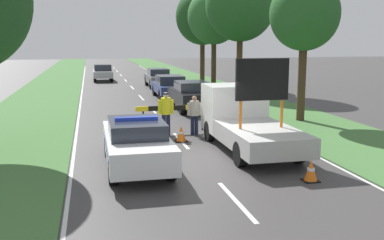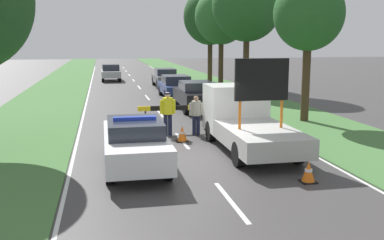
{
  "view_description": "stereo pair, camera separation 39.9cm",
  "coord_description": "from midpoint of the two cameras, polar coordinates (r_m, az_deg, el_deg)",
  "views": [
    {
      "loc": [
        -3.28,
        -13.64,
        3.78
      ],
      "look_at": [
        0.05,
        1.01,
        1.1
      ],
      "focal_mm": 42.0,
      "sensor_mm": 36.0,
      "label": 1
    },
    {
      "loc": [
        -2.89,
        -13.73,
        3.78
      ],
      "look_at": [
        0.05,
        1.01,
        1.1
      ],
      "focal_mm": 42.0,
      "sensor_mm": 36.0,
      "label": 2
    }
  ],
  "objects": [
    {
      "name": "roadside_tree_far_left",
      "position": [
        32.76,
        7.38,
        14.33
      ],
      "size": [
        4.95,
        4.95,
        8.86
      ],
      "color": "#42301E",
      "rests_on": "ground"
    },
    {
      "name": "work_truck",
      "position": [
        15.95,
        7.53,
        0.06
      ],
      "size": [
        2.15,
        5.61,
        3.22
      ],
      "rotation": [
        0.0,
        0.0,
        3.13
      ],
      "color": "white",
      "rests_on": "ground"
    },
    {
      "name": "grass_verge_right",
      "position": [
        35.18,
        4.36,
        3.94
      ],
      "size": [
        4.67,
        120.0,
        0.03
      ],
      "color": "#427038",
      "rests_on": "ground"
    },
    {
      "name": "roadside_tree_mid_left",
      "position": [
        37.42,
        4.07,
        12.96
      ],
      "size": [
        4.32,
        4.32,
        7.96
      ],
      "color": "#42301E",
      "rests_on": "ground"
    },
    {
      "name": "grass_verge_left",
      "position": [
        34.05,
        -16.73,
        3.33
      ],
      "size": [
        4.67,
        120.0,
        0.03
      ],
      "color": "#427038",
      "rests_on": "ground"
    },
    {
      "name": "police_officer",
      "position": [
        17.9,
        -2.47,
        1.29
      ],
      "size": [
        0.63,
        0.4,
        1.75
      ],
      "rotation": [
        0.0,
        0.0,
        3.09
      ],
      "color": "#191E38",
      "rests_on": "ground"
    },
    {
      "name": "roadside_tree_near_right",
      "position": [
        41.22,
        2.62,
        12.97
      ],
      "size": [
        4.81,
        4.81,
        8.39
      ],
      "color": "#42301E",
      "rests_on": "ground"
    },
    {
      "name": "queued_car_hatch_blue",
      "position": [
        29.88,
        -1.71,
        4.33
      ],
      "size": [
        1.87,
        4.64,
        1.49
      ],
      "rotation": [
        0.0,
        0.0,
        3.14
      ],
      "color": "navy",
      "rests_on": "ground"
    },
    {
      "name": "roadside_tree_near_left",
      "position": [
        21.61,
        15.14,
        12.79
      ],
      "size": [
        3.2,
        3.2,
        6.65
      ],
      "color": "#42301E",
      "rests_on": "ground"
    },
    {
      "name": "queued_car_suv_grey",
      "position": [
        36.81,
        -3.13,
        5.45
      ],
      "size": [
        1.74,
        4.69,
        1.51
      ],
      "rotation": [
        0.0,
        0.0,
        3.14
      ],
      "color": "slate",
      "rests_on": "ground"
    },
    {
      "name": "pedestrian_civilian",
      "position": [
        17.99,
        1.17,
        1.0
      ],
      "size": [
        0.57,
        0.36,
        1.59
      ],
      "rotation": [
        0.0,
        0.0,
        -0.07
      ],
      "color": "#191E38",
      "rests_on": "ground"
    },
    {
      "name": "traffic_cone_centre_front",
      "position": [
        12.59,
        15.45,
        -6.37
      ],
      "size": [
        0.42,
        0.42,
        0.58
      ],
      "color": "black",
      "rests_on": "ground"
    },
    {
      "name": "road_barrier",
      "position": [
        18.75,
        -1.51,
        1.31
      ],
      "size": [
        3.15,
        0.08,
        1.1
      ],
      "rotation": [
        0.0,
        0.0,
        0.08
      ],
      "color": "black",
      "rests_on": "ground"
    },
    {
      "name": "queued_car_sedan_silver",
      "position": [
        43.0,
        -10.0,
        5.99
      ],
      "size": [
        1.74,
        4.03,
        1.55
      ],
      "rotation": [
        0.0,
        0.0,
        3.14
      ],
      "color": "#B2B2B7",
      "rests_on": "ground"
    },
    {
      "name": "queued_car_sedan_black",
      "position": [
        24.49,
        1.01,
        3.19
      ],
      "size": [
        1.87,
        4.48,
        1.58
      ],
      "rotation": [
        0.0,
        0.0,
        3.14
      ],
      "color": "black",
      "rests_on": "ground"
    },
    {
      "name": "ground_plane",
      "position": [
        14.53,
        1.39,
        -4.97
      ],
      "size": [
        160.0,
        160.0,
        0.0
      ],
      "primitive_type": "plane",
      "color": "#3D3A3A"
    },
    {
      "name": "traffic_cone_near_police",
      "position": [
        16.94,
        -0.58,
        -1.76
      ],
      "size": [
        0.43,
        0.43,
        0.6
      ],
      "color": "black",
      "rests_on": "ground"
    },
    {
      "name": "police_car",
      "position": [
        13.55,
        -6.44,
        -2.79
      ],
      "size": [
        1.8,
        4.93,
        1.56
      ],
      "rotation": [
        0.0,
        0.0,
        -0.1
      ],
      "color": "white",
      "rests_on": "ground"
    },
    {
      "name": "lane_markings",
      "position": [
        31.3,
        -5.54,
        3.14
      ],
      "size": [
        7.94,
        72.43,
        0.01
      ],
      "color": "silver",
      "rests_on": "ground"
    }
  ]
}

